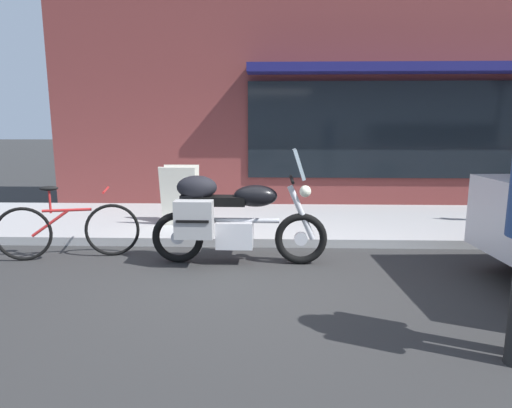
# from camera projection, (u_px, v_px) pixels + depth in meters

# --- Properties ---
(ground_plane) EXTENTS (80.00, 80.00, 0.00)m
(ground_plane) POSITION_uv_depth(u_px,v_px,m) (250.00, 277.00, 4.90)
(ground_plane) COLOR #2C2C2C
(touring_motorcycle) EXTENTS (2.13, 0.66, 1.39)m
(touring_motorcycle) POSITION_uv_depth(u_px,v_px,m) (228.00, 216.00, 5.25)
(touring_motorcycle) COLOR black
(touring_motorcycle) RESTS_ON ground_plane
(parked_bicycle) EXTENTS (1.70, 0.56, 0.93)m
(parked_bicycle) POSITION_uv_depth(u_px,v_px,m) (68.00, 229.00, 5.53)
(parked_bicycle) COLOR black
(parked_bicycle) RESTS_ON ground_plane
(sandwich_board_sign) EXTENTS (0.55, 0.41, 0.92)m
(sandwich_board_sign) POSITION_uv_depth(u_px,v_px,m) (180.00, 195.00, 6.82)
(sandwich_board_sign) COLOR silver
(sandwich_board_sign) RESTS_ON sidewalk_curb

